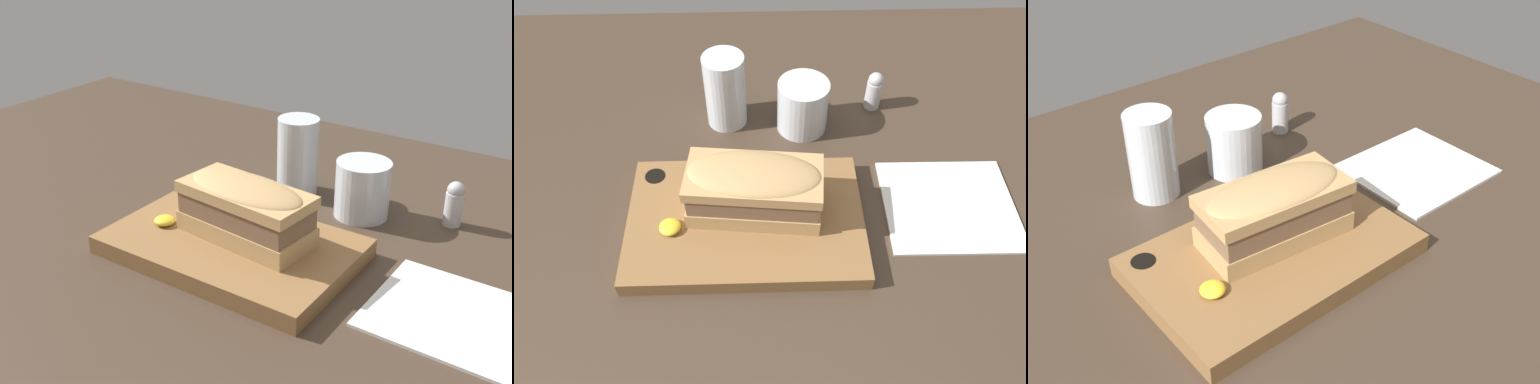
% 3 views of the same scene
% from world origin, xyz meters
% --- Properties ---
extents(dining_table, '(1.42, 1.15, 0.02)m').
position_xyz_m(dining_table, '(0.00, 0.00, 0.01)').
color(dining_table, '#423326').
rests_on(dining_table, ground).
extents(serving_board, '(0.30, 0.20, 0.02)m').
position_xyz_m(serving_board, '(0.05, 0.05, 0.03)').
color(serving_board, olive).
rests_on(serving_board, dining_table).
extents(sandwich, '(0.17, 0.10, 0.08)m').
position_xyz_m(sandwich, '(0.06, 0.07, 0.08)').
color(sandwich, tan).
rests_on(sandwich, serving_board).
extents(mustard_dollop, '(0.03, 0.03, 0.01)m').
position_xyz_m(mustard_dollop, '(-0.05, 0.04, 0.05)').
color(mustard_dollop, yellow).
rests_on(mustard_dollop, serving_board).
extents(water_glass, '(0.06, 0.06, 0.12)m').
position_xyz_m(water_glass, '(0.02, 0.26, 0.07)').
color(water_glass, silver).
rests_on(water_glass, dining_table).
extents(wine_glass, '(0.08, 0.08, 0.08)m').
position_xyz_m(wine_glass, '(0.13, 0.24, 0.06)').
color(wine_glass, silver).
rests_on(wine_glass, dining_table).
extents(napkin, '(0.18, 0.16, 0.00)m').
position_xyz_m(napkin, '(0.32, 0.08, 0.02)').
color(napkin, white).
rests_on(napkin, dining_table).
extents(salt_shaker, '(0.02, 0.02, 0.06)m').
position_xyz_m(salt_shaker, '(0.25, 0.29, 0.05)').
color(salt_shaker, silver).
rests_on(salt_shaker, dining_table).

